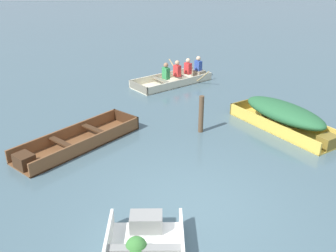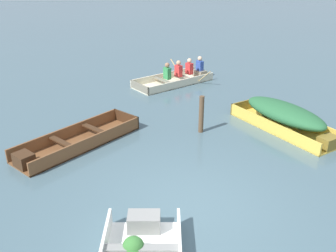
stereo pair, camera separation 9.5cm
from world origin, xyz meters
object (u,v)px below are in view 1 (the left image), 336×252
object	(u,v)px
skiff_yellow_near_moored	(285,115)
skiff_wooden_brown_mid_moored	(74,143)
rowboat_cream_with_crew	(177,77)
mooring_post	(201,114)

from	to	relation	value
skiff_yellow_near_moored	skiff_wooden_brown_mid_moored	size ratio (longest dim) A/B	1.04
rowboat_cream_with_crew	skiff_yellow_near_moored	bearing A→B (deg)	-58.62
rowboat_cream_with_crew	mooring_post	size ratio (longest dim) A/B	3.06
skiff_yellow_near_moored	skiff_wooden_brown_mid_moored	distance (m)	5.80
skiff_yellow_near_moored	rowboat_cream_with_crew	world-z (taller)	rowboat_cream_with_crew
skiff_yellow_near_moored	mooring_post	xyz separation A→B (m)	(-2.37, -0.08, 0.10)
rowboat_cream_with_crew	mooring_post	bearing A→B (deg)	-85.37
skiff_yellow_near_moored	skiff_wooden_brown_mid_moored	world-z (taller)	skiff_yellow_near_moored
rowboat_cream_with_crew	mooring_post	xyz separation A→B (m)	(0.37, -4.57, 0.32)
skiff_yellow_near_moored	mooring_post	distance (m)	2.37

